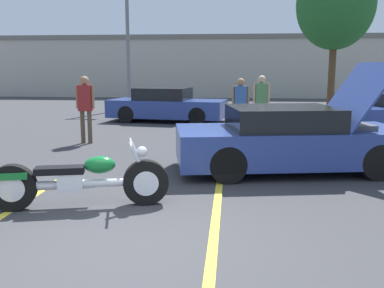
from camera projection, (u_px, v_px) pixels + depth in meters
ground_plane at (126, 248)px, 4.94m from camera, size 80.00×80.00×0.00m
parking_stripe_foreground at (5, 214)px, 6.08m from camera, size 0.12×5.45×0.01m
parking_stripe_middle at (215, 220)px, 5.82m from camera, size 0.12×5.45×0.01m
far_building at (216, 65)px, 31.78m from camera, size 32.00×4.20×4.40m
light_pole at (129, 31)px, 21.30m from camera, size 1.21×0.28×7.04m
tree_background at (336, 5)px, 19.22m from camera, size 3.48×3.48×6.89m
motorcycle at (80, 181)px, 6.32m from camera, size 2.57×0.92×0.98m
show_car_hood_open at (291, 139)px, 8.56m from camera, size 4.77×2.66×2.17m
parked_car_left_row at (167, 106)px, 16.66m from camera, size 4.69×2.45×1.31m
spectator_near_motorcycle at (261, 99)px, 13.63m from camera, size 0.52×0.24×1.83m
spectator_by_show_car at (241, 102)px, 12.85m from camera, size 0.52×0.23×1.76m
spectator_midground at (85, 103)px, 11.69m from camera, size 0.52×0.24×1.85m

